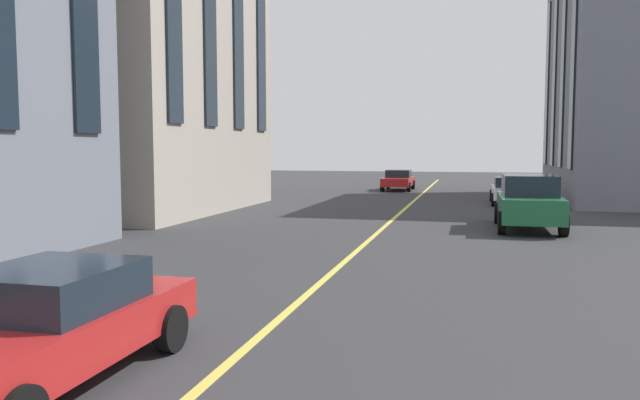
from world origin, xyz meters
The scene contains 5 objects.
lane_centre_line centered at (20.00, 0.00, 0.00)m, with size 80.00×0.16×0.01m.
car_green_far centered at (25.65, -4.90, 0.97)m, with size 4.70×2.14×1.88m.
car_white_mid centered at (35.63, -4.90, 0.70)m, with size 4.40×1.95×1.37m.
car_red_near centered at (9.60, 1.81, 0.70)m, with size 4.40×1.95×1.37m.
car_red_trailing centered at (44.79, 1.83, 0.70)m, with size 4.40×1.95×1.37m.
Camera 1 is at (3.60, -3.00, 2.75)m, focal length 34.36 mm.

